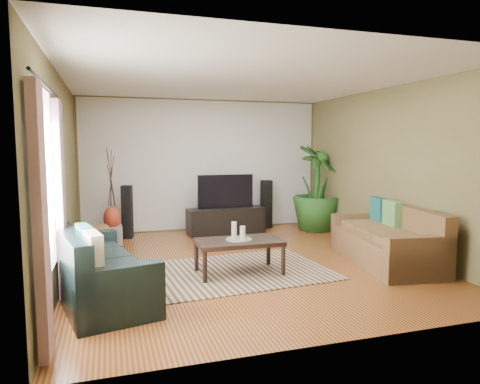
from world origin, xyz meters
name	(u,v)px	position (x,y,z in m)	size (l,w,h in m)	color
floor	(244,263)	(0.00, 0.00, 0.00)	(5.50, 5.50, 0.00)	#9B5B28
ceiling	(244,79)	(0.00, 0.00, 2.70)	(5.50, 5.50, 0.00)	white
wall_back	(204,165)	(0.00, 2.75, 1.35)	(5.00, 5.00, 0.00)	brown
wall_front	(341,193)	(0.00, -2.75, 1.35)	(5.00, 5.00, 0.00)	brown
wall_left	(61,177)	(-2.50, 0.00, 1.35)	(5.50, 5.50, 0.00)	brown
wall_right	(389,170)	(2.50, 0.00, 1.35)	(5.50, 5.50, 0.00)	brown
backwall_panel	(204,165)	(0.00, 2.74, 1.35)	(4.90, 4.90, 0.00)	white
window_pane	(45,183)	(-2.48, -1.60, 1.40)	(1.80, 1.80, 0.00)	white
curtain_near	(41,222)	(-2.43, -2.35, 1.15)	(0.08, 0.35, 2.20)	gray
curtain_far	(60,200)	(-2.43, -0.85, 1.15)	(0.08, 0.35, 2.20)	gray
curtain_rod	(46,86)	(-2.43, -1.60, 2.30)	(0.03, 0.03, 1.90)	black
sofa_left	(99,262)	(-2.04, -0.93, 0.42)	(1.99, 0.85, 0.85)	black
sofa_right	(385,235)	(2.01, -0.62, 0.42)	(2.04, 0.92, 0.85)	brown
area_rug	(236,271)	(-0.25, -0.41, 0.01)	(2.53, 1.79, 0.01)	tan
coffee_table	(239,257)	(-0.23, -0.51, 0.24)	(1.16, 0.63, 0.47)	black
candle_tray	(239,239)	(-0.23, -0.51, 0.48)	(0.36, 0.36, 0.02)	gray
candle_tall	(234,230)	(-0.29, -0.48, 0.60)	(0.07, 0.07, 0.23)	beige
candle_mid	(243,233)	(-0.19, -0.55, 0.58)	(0.07, 0.07, 0.18)	beige
candle_short	(243,232)	(-0.16, -0.45, 0.56)	(0.07, 0.07, 0.15)	#F3E8CD
tv_stand	(226,221)	(0.31, 2.18, 0.26)	(1.54, 0.46, 0.51)	black
television	(225,191)	(0.31, 2.20, 0.85)	(1.13, 0.06, 0.67)	black
speaker_left	(127,212)	(-1.59, 2.30, 0.50)	(0.18, 0.20, 1.01)	black
speaker_right	(266,204)	(1.30, 2.50, 0.51)	(0.18, 0.20, 1.02)	black
potted_plant	(317,188)	(2.20, 1.96, 0.88)	(0.99, 0.99, 1.76)	#1D4617
plant_pot	(316,224)	(2.20, 1.96, 0.13)	(0.33, 0.33, 0.25)	black
pedestal	(113,235)	(-1.87, 1.84, 0.16)	(0.33, 0.33, 0.33)	gray
vase	(112,218)	(-1.87, 1.84, 0.48)	(0.30, 0.30, 0.42)	maroon
side_table	(94,243)	(-2.15, 0.99, 0.24)	(0.45, 0.45, 0.48)	olive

